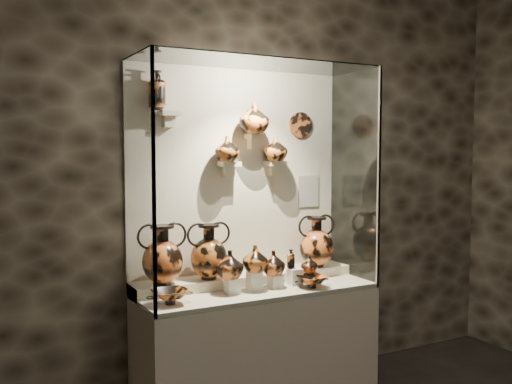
% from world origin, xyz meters
% --- Properties ---
extents(wall_back, '(5.00, 0.02, 3.20)m').
position_xyz_m(wall_back, '(0.00, 2.50, 1.60)').
color(wall_back, black).
rests_on(wall_back, ground).
extents(plinth, '(1.70, 0.60, 0.80)m').
position_xyz_m(plinth, '(0.00, 2.18, 0.40)').
color(plinth, beige).
rests_on(plinth, floor).
extents(front_tier, '(1.68, 0.58, 0.03)m').
position_xyz_m(front_tier, '(0.00, 2.18, 0.82)').
color(front_tier, beige).
rests_on(front_tier, plinth).
extents(rear_tier, '(1.70, 0.25, 0.10)m').
position_xyz_m(rear_tier, '(0.00, 2.35, 0.85)').
color(rear_tier, beige).
rests_on(rear_tier, plinth).
extents(back_panel, '(1.70, 0.03, 1.60)m').
position_xyz_m(back_panel, '(0.00, 2.50, 1.60)').
color(back_panel, beige).
rests_on(back_panel, plinth).
extents(glass_front, '(1.70, 0.01, 1.60)m').
position_xyz_m(glass_front, '(0.00, 1.88, 1.60)').
color(glass_front, white).
rests_on(glass_front, plinth).
extents(glass_left, '(0.01, 0.60, 1.60)m').
position_xyz_m(glass_left, '(-0.85, 2.18, 1.60)').
color(glass_left, white).
rests_on(glass_left, plinth).
extents(glass_right, '(0.01, 0.60, 1.60)m').
position_xyz_m(glass_right, '(0.85, 2.18, 1.60)').
color(glass_right, white).
rests_on(glass_right, plinth).
extents(glass_top, '(1.70, 0.60, 0.01)m').
position_xyz_m(glass_top, '(0.00, 2.18, 2.40)').
color(glass_top, white).
rests_on(glass_top, back_panel).
extents(frame_post_left, '(0.02, 0.02, 1.60)m').
position_xyz_m(frame_post_left, '(-0.84, 1.89, 1.60)').
color(frame_post_left, gray).
rests_on(frame_post_left, plinth).
extents(frame_post_right, '(0.02, 0.02, 1.60)m').
position_xyz_m(frame_post_right, '(0.84, 1.89, 1.60)').
color(frame_post_right, gray).
rests_on(frame_post_right, plinth).
extents(pedestal_a, '(0.09, 0.09, 0.10)m').
position_xyz_m(pedestal_a, '(-0.22, 2.13, 0.88)').
color(pedestal_a, silver).
rests_on(pedestal_a, front_tier).
extents(pedestal_b, '(0.09, 0.09, 0.13)m').
position_xyz_m(pedestal_b, '(-0.05, 2.13, 0.90)').
color(pedestal_b, silver).
rests_on(pedestal_b, front_tier).
extents(pedestal_c, '(0.09, 0.09, 0.09)m').
position_xyz_m(pedestal_c, '(0.12, 2.13, 0.88)').
color(pedestal_c, silver).
rests_on(pedestal_c, front_tier).
extents(pedestal_d, '(0.09, 0.09, 0.12)m').
position_xyz_m(pedestal_d, '(0.28, 2.13, 0.89)').
color(pedestal_d, silver).
rests_on(pedestal_d, front_tier).
extents(pedestal_e, '(0.09, 0.09, 0.08)m').
position_xyz_m(pedestal_e, '(0.42, 2.13, 0.87)').
color(pedestal_e, silver).
rests_on(pedestal_e, front_tier).
extents(bracket_ul, '(0.14, 0.12, 0.04)m').
position_xyz_m(bracket_ul, '(-0.55, 2.42, 2.05)').
color(bracket_ul, beige).
rests_on(bracket_ul, back_panel).
extents(bracket_ca, '(0.14, 0.12, 0.04)m').
position_xyz_m(bracket_ca, '(-0.10, 2.42, 1.70)').
color(bracket_ca, beige).
rests_on(bracket_ca, back_panel).
extents(bracket_cb, '(0.10, 0.12, 0.04)m').
position_xyz_m(bracket_cb, '(0.10, 2.42, 1.90)').
color(bracket_cb, beige).
rests_on(bracket_cb, back_panel).
extents(bracket_cc, '(0.14, 0.12, 0.04)m').
position_xyz_m(bracket_cc, '(0.28, 2.42, 1.70)').
color(bracket_cc, beige).
rests_on(bracket_cc, back_panel).
extents(amphora_left, '(0.33, 0.33, 0.40)m').
position_xyz_m(amphora_left, '(-0.65, 2.31, 1.10)').
color(amphora_left, orange).
rests_on(amphora_left, rear_tier).
extents(amphora_mid, '(0.39, 0.39, 0.39)m').
position_xyz_m(amphora_mid, '(-0.31, 2.31, 1.09)').
color(amphora_mid, '#C36222').
rests_on(amphora_mid, rear_tier).
extents(amphora_right, '(0.33, 0.33, 0.39)m').
position_xyz_m(amphora_right, '(0.59, 2.31, 1.10)').
color(amphora_right, orange).
rests_on(amphora_right, rear_tier).
extents(jug_a, '(0.20, 0.20, 0.19)m').
position_xyz_m(jug_a, '(-0.24, 2.13, 1.03)').
color(jug_a, orange).
rests_on(jug_a, pedestal_a).
extents(jug_b, '(0.22, 0.22, 0.19)m').
position_xyz_m(jug_b, '(-0.05, 2.11, 1.05)').
color(jug_b, '#C36222').
rests_on(jug_b, pedestal_b).
extents(jug_c, '(0.18, 0.18, 0.17)m').
position_xyz_m(jug_c, '(0.10, 2.13, 1.01)').
color(jug_c, orange).
rests_on(jug_c, pedestal_c).
extents(jug_e, '(0.14, 0.14, 0.13)m').
position_xyz_m(jug_e, '(0.39, 2.11, 0.97)').
color(jug_e, orange).
rests_on(jug_e, pedestal_e).
extents(lekythos_small, '(0.08, 0.08, 0.16)m').
position_xyz_m(lekythos_small, '(0.25, 2.14, 1.03)').
color(lekythos_small, '#C36222').
rests_on(lekythos_small, pedestal_d).
extents(kylix_left, '(0.35, 0.32, 0.11)m').
position_xyz_m(kylix_left, '(-0.69, 2.06, 0.89)').
color(kylix_left, '#C36222').
rests_on(kylix_left, front_tier).
extents(kylix_right, '(0.32, 0.30, 0.10)m').
position_xyz_m(kylix_right, '(0.34, 2.00, 0.88)').
color(kylix_right, orange).
rests_on(kylix_right, front_tier).
extents(lekythos_tall, '(0.13, 0.13, 0.30)m').
position_xyz_m(lekythos_tall, '(-0.64, 2.41, 2.22)').
color(lekythos_tall, orange).
rests_on(lekythos_tall, bracket_ul).
extents(ovoid_vase_a, '(0.18, 0.18, 0.18)m').
position_xyz_m(ovoid_vase_a, '(-0.14, 2.38, 1.81)').
color(ovoid_vase_a, '#C36222').
rests_on(ovoid_vase_a, bracket_ca).
extents(ovoid_vase_b, '(0.26, 0.26, 0.23)m').
position_xyz_m(ovoid_vase_b, '(0.07, 2.36, 2.03)').
color(ovoid_vase_b, '#C36222').
rests_on(ovoid_vase_b, bracket_cb).
extents(ovoid_vase_c, '(0.23, 0.23, 0.19)m').
position_xyz_m(ovoid_vase_c, '(0.26, 2.38, 1.81)').
color(ovoid_vase_c, '#C36222').
rests_on(ovoid_vase_c, bracket_cc).
extents(wall_plate, '(0.20, 0.02, 0.20)m').
position_xyz_m(wall_plate, '(0.54, 2.47, 2.00)').
color(wall_plate, '#BA5924').
rests_on(wall_plate, back_panel).
extents(info_placard, '(0.19, 0.01, 0.25)m').
position_xyz_m(info_placard, '(0.62, 2.47, 1.47)').
color(info_placard, beige).
rests_on(info_placard, back_panel).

